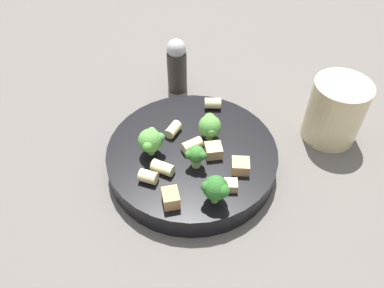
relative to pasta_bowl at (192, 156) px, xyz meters
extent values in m
plane|color=#5B5651|center=(0.00, 0.00, -0.02)|extent=(2.00, 2.00, 0.00)
cylinder|color=black|center=(0.00, 0.00, 0.00)|extent=(0.23, 0.23, 0.03)
cylinder|color=silver|center=(0.00, 0.00, 0.01)|extent=(0.21, 0.21, 0.01)
torus|color=black|center=(0.00, 0.00, 0.01)|extent=(0.23, 0.23, 0.00)
cylinder|color=#9EC175|center=(0.01, 0.03, 0.02)|extent=(0.01, 0.01, 0.01)
sphere|color=#387A2D|center=(0.01, 0.03, 0.03)|extent=(0.02, 0.02, 0.02)
sphere|color=#3A722A|center=(0.00, 0.03, 0.04)|extent=(0.01, 0.01, 0.01)
sphere|color=#32792C|center=(0.01, 0.03, 0.04)|extent=(0.01, 0.01, 0.01)
sphere|color=#366B2F|center=(0.00, 0.04, 0.04)|extent=(0.01, 0.01, 0.01)
cylinder|color=#9EC175|center=(0.05, -0.01, 0.02)|extent=(0.01, 0.01, 0.01)
sphere|color=#569942|center=(0.05, -0.01, 0.04)|extent=(0.03, 0.03, 0.03)
sphere|color=#4B8744|center=(0.04, -0.01, 0.04)|extent=(0.01, 0.01, 0.01)
sphere|color=#4C913A|center=(0.06, 0.00, 0.04)|extent=(0.01, 0.01, 0.01)
sphere|color=#528E42|center=(0.05, -0.02, 0.04)|extent=(0.01, 0.01, 0.01)
cylinder|color=#93B766|center=(0.01, 0.09, 0.02)|extent=(0.01, 0.01, 0.01)
sphere|color=#2D6B28|center=(0.01, 0.09, 0.04)|extent=(0.03, 0.03, 0.03)
sphere|color=#275B23|center=(0.00, 0.09, 0.04)|extent=(0.02, 0.02, 0.02)
sphere|color=#2C6326|center=(0.02, 0.08, 0.04)|extent=(0.01, 0.01, 0.01)
sphere|color=#2C6927|center=(0.00, 0.10, 0.04)|extent=(0.02, 0.02, 0.02)
cylinder|color=#9EC175|center=(-0.03, -0.01, 0.02)|extent=(0.01, 0.01, 0.01)
sphere|color=#569942|center=(-0.03, -0.01, 0.04)|extent=(0.03, 0.03, 0.03)
sphere|color=#4B8D3C|center=(-0.03, 0.00, 0.04)|extent=(0.01, 0.01, 0.01)
sphere|color=#539D3A|center=(-0.03, -0.02, 0.04)|extent=(0.02, 0.02, 0.02)
cylinder|color=beige|center=(0.07, 0.03, 0.02)|extent=(0.03, 0.03, 0.02)
cylinder|color=beige|center=(-0.06, -0.07, 0.02)|extent=(0.03, 0.02, 0.02)
cylinder|color=beige|center=(0.01, -0.04, 0.02)|extent=(0.03, 0.03, 0.01)
cylinder|color=beige|center=(0.05, 0.02, 0.02)|extent=(0.03, 0.03, 0.01)
cylinder|color=beige|center=(0.00, 0.00, 0.02)|extent=(0.03, 0.02, 0.02)
cube|color=tan|center=(0.05, 0.07, 0.02)|extent=(0.02, 0.03, 0.02)
cube|color=tan|center=(-0.02, 0.02, 0.02)|extent=(0.03, 0.03, 0.02)
cube|color=tan|center=(-0.04, 0.06, 0.02)|extent=(0.03, 0.03, 0.02)
cube|color=tan|center=(-0.02, 0.08, 0.02)|extent=(0.02, 0.02, 0.01)
cylinder|color=beige|center=(-0.21, 0.02, 0.03)|extent=(0.08, 0.08, 0.09)
cylinder|color=beige|center=(-0.21, 0.02, 0.01)|extent=(0.07, 0.07, 0.05)
cylinder|color=#332D28|center=(-0.04, -0.17, 0.02)|extent=(0.03, 0.03, 0.07)
sphere|color=#B7B7BC|center=(-0.04, -0.17, 0.06)|extent=(0.03, 0.03, 0.03)
camera|label=1|loc=(0.12, 0.32, 0.38)|focal=35.00mm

